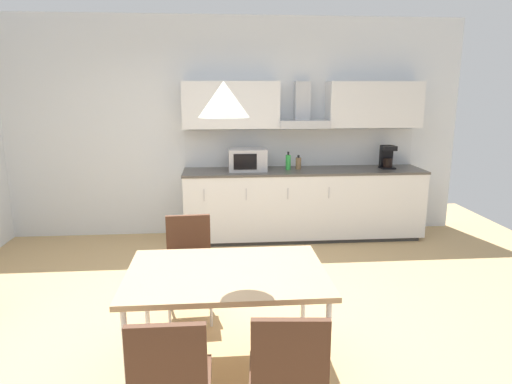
{
  "coord_description": "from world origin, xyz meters",
  "views": [
    {
      "loc": [
        -0.0,
        -3.54,
        1.93
      ],
      "look_at": [
        0.35,
        0.56,
        1.0
      ],
      "focal_mm": 32.0,
      "sensor_mm": 36.0,
      "label": 1
    }
  ],
  "objects": [
    {
      "name": "chair_near_left",
      "position": [
        -0.26,
        -1.51,
        0.53
      ],
      "size": [
        0.4,
        0.4,
        0.87
      ],
      "color": "#4C2D1E",
      "rests_on": "ground_plane"
    },
    {
      "name": "upper_wall_cabinets",
      "position": [
        1.12,
        2.36,
        1.73
      ],
      "size": [
        3.09,
        0.4,
        0.59
      ],
      "color": "silver"
    },
    {
      "name": "chair_far_left",
      "position": [
        -0.26,
        0.18,
        0.53
      ],
      "size": [
        0.42,
        0.42,
        0.87
      ],
      "color": "#4C2D1E",
      "rests_on": "ground_plane"
    },
    {
      "name": "backsplash_tile",
      "position": [
        1.12,
        2.52,
        1.16
      ],
      "size": [
        3.09,
        0.02,
        0.49
      ],
      "primitive_type": "cube",
      "color": "silver",
      "rests_on": "kitchen_counter"
    },
    {
      "name": "dining_table",
      "position": [
        0.05,
        -0.66,
        0.69
      ],
      "size": [
        1.34,
        0.92,
        0.73
      ],
      "color": "tan",
      "rests_on": "ground_plane"
    },
    {
      "name": "chair_near_right",
      "position": [
        0.34,
        -1.51,
        0.53
      ],
      "size": [
        0.43,
        0.43,
        0.87
      ],
      "color": "#4C2D1E",
      "rests_on": "ground_plane"
    },
    {
      "name": "bottle_brown",
      "position": [
        1.05,
        2.26,
        0.99
      ],
      "size": [
        0.07,
        0.07,
        0.18
      ],
      "color": "brown",
      "rests_on": "kitchen_counter"
    },
    {
      "name": "microwave",
      "position": [
        0.38,
        2.21,
        1.05
      ],
      "size": [
        0.48,
        0.35,
        0.28
      ],
      "color": "#ADADB2",
      "rests_on": "kitchen_counter"
    },
    {
      "name": "ground_plane",
      "position": [
        0.0,
        0.0,
        -0.01
      ],
      "size": [
        8.18,
        7.59,
        0.02
      ],
      "primitive_type": "cube",
      "color": "tan"
    },
    {
      "name": "kitchen_counter",
      "position": [
        1.12,
        2.21,
        0.46
      ],
      "size": [
        3.11,
        0.67,
        0.91
      ],
      "color": "#333333",
      "rests_on": "ground_plane"
    },
    {
      "name": "wall_back",
      "position": [
        0.0,
        2.58,
        1.43
      ],
      "size": [
        6.54,
        0.1,
        2.85
      ],
      "primitive_type": "cube",
      "color": "silver",
      "rests_on": "ground_plane"
    },
    {
      "name": "bottle_green",
      "position": [
        0.91,
        2.23,
        1.01
      ],
      "size": [
        0.07,
        0.07,
        0.23
      ],
      "color": "green",
      "rests_on": "kitchen_counter"
    },
    {
      "name": "pendant_lamp",
      "position": [
        0.05,
        -0.66,
        1.87
      ],
      "size": [
        0.32,
        0.32,
        0.22
      ],
      "primitive_type": "cone",
      "color": "silver"
    },
    {
      "name": "coffee_maker",
      "position": [
        2.22,
        2.23,
        1.06
      ],
      "size": [
        0.18,
        0.19,
        0.3
      ],
      "color": "black",
      "rests_on": "kitchen_counter"
    }
  ]
}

